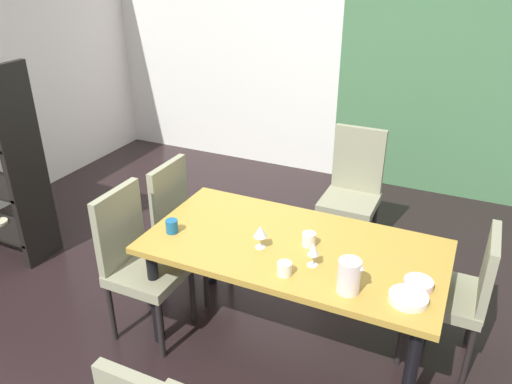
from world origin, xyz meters
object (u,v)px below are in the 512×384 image
wine_glass_north (313,250)px  wine_glass_front (260,232)px  chair_right_far (459,289)px  serving_bowl_rear (418,284)px  cup_corner (172,226)px  pitcher_near_window (349,276)px  chair_left_near (137,257)px  cup_center (309,239)px  chair_head_far (353,187)px  serving_bowl_east (408,298)px  cup_south (284,269)px  chair_left_far (185,220)px  dining_table (293,256)px

wine_glass_north → wine_glass_front: bearing=172.5°
chair_right_far → serving_bowl_rear: bearing=152.2°
cup_corner → pitcher_near_window: (1.15, -0.12, 0.05)m
chair_left_near → cup_center: chair_left_near is taller
wine_glass_north → cup_corner: (-0.91, -0.02, -0.06)m
chair_left_near → wine_glass_front: 0.86m
cup_corner → cup_center: same height
chair_head_far → wine_glass_front: size_ratio=7.16×
chair_head_far → chair_left_near: (-0.99, -1.58, -0.01)m
serving_bowl_east → cup_south: (-0.65, -0.05, 0.02)m
cup_south → chair_right_far: bearing=33.5°
chair_left_far → dining_table: bearing=73.7°
chair_right_far → pitcher_near_window: pitcher_near_window is taller
chair_left_far → cup_center: bearing=76.3°
chair_left_far → cup_south: bearing=60.0°
chair_right_far → cup_center: chair_right_far is taller
chair_left_far → chair_left_near: size_ratio=0.96×
dining_table → chair_left_far: chair_left_far is taller
cup_south → pitcher_near_window: pitcher_near_window is taller
chair_right_far → chair_head_far: bearing=42.1°
chair_head_far → chair_right_far: chair_head_far is taller
chair_right_far → wine_glass_front: 1.23m
chair_left_far → cup_corner: (0.22, -0.47, 0.25)m
chair_left_near → pitcher_near_window: (1.37, -0.02, 0.29)m
dining_table → wine_glass_north: (0.17, -0.16, 0.19)m
chair_right_far → chair_left_near: size_ratio=0.91×
chair_left_near → wine_glass_north: size_ratio=6.95×
wine_glass_north → serving_bowl_rear: (0.57, 0.04, -0.08)m
dining_table → chair_head_far: size_ratio=1.69×
cup_south → cup_corner: (-0.80, 0.12, 0.00)m
dining_table → cup_south: cup_south is taller
wine_glass_north → cup_center: wine_glass_north is taller
chair_head_far → chair_left_near: 1.86m
serving_bowl_east → cup_south: bearing=-175.6°
chair_head_far → cup_south: (0.03, -1.60, 0.22)m
wine_glass_front → cup_south: 0.31m
wine_glass_north → serving_bowl_rear: wine_glass_north is taller
chair_left_far → serving_bowl_east: bearing=72.1°
chair_left_far → cup_corner: 0.57m
serving_bowl_rear → cup_south: size_ratio=1.90×
chair_head_far → serving_bowl_rear: size_ratio=6.92×
dining_table → wine_glass_front: 0.28m
serving_bowl_east → pitcher_near_window: 0.31m
dining_table → chair_right_far: 1.00m
chair_left_far → cup_corner: chair_left_far is taller
cup_south → dining_table: bearing=101.5°
serving_bowl_rear → pitcher_near_window: pitcher_near_window is taller
chair_left_far → wine_glass_front: 0.93m
dining_table → cup_south: size_ratio=22.21×
serving_bowl_rear → wine_glass_north: bearing=-176.0°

